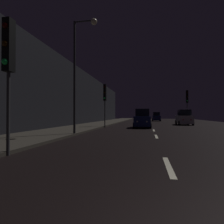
{
  "coord_description": "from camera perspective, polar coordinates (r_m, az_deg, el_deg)",
  "views": [
    {
      "loc": [
        -0.58,
        -2.53,
        1.45
      ],
      "look_at": [
        -3.96,
        15.64,
        1.71
      ],
      "focal_mm": 30.47,
      "sensor_mm": 36.0,
      "label": 1
    }
  ],
  "objects": [
    {
      "name": "streetlamp_overhead",
      "position": [
        13.81,
        -9.47,
        15.17
      ],
      "size": [
        1.7,
        0.44,
        8.05
      ],
      "color": "#2D2D30",
      "rests_on": "ground"
    },
    {
      "name": "car_distant_taillights",
      "position": [
        43.79,
        13.17,
        -1.46
      ],
      "size": [
        1.85,
        4.0,
        2.01
      ],
      "rotation": [
        0.0,
        0.0,
        1.57
      ],
      "color": "#141E51",
      "rests_on": "ground"
    },
    {
      "name": "lane_centerline",
      "position": [
        12.19,
        13.31,
        -7.59
      ],
      "size": [
        0.16,
        14.51,
        0.01
      ],
      "color": "beige",
      "rests_on": "ground"
    },
    {
      "name": "traffic_light_far_right",
      "position": [
        30.93,
        21.62,
        3.53
      ],
      "size": [
        0.31,
        0.46,
        5.14
      ],
      "rotation": [
        0.0,
        0.0,
        -1.59
      ],
      "color": "#38383A",
      "rests_on": "ground"
    },
    {
      "name": "traffic_light_near_left",
      "position": [
        7.98,
        -28.7,
        14.55
      ],
      "size": [
        0.31,
        0.46,
        4.89
      ],
      "rotation": [
        0.0,
        0.0,
        -1.56
      ],
      "color": "#38383A",
      "rests_on": "ground"
    },
    {
      "name": "ground",
      "position": [
        27.07,
        11.78,
        -3.87
      ],
      "size": [
        27.72,
        84.0,
        0.02
      ],
      "primitive_type": "cube",
      "color": "black"
    },
    {
      "name": "traffic_light_far_left",
      "position": [
        21.83,
        -2.17,
        4.84
      ],
      "size": [
        0.31,
        0.46,
        4.94
      ],
      "rotation": [
        0.0,
        0.0,
        -1.6
      ],
      "color": "#38383A",
      "rests_on": "ground"
    },
    {
      "name": "car_approaching_headlights",
      "position": [
        21.51,
        9.14,
        -2.11
      ],
      "size": [
        1.91,
        4.15,
        2.09
      ],
      "rotation": [
        0.0,
        0.0,
        -1.57
      ],
      "color": "#141E51",
      "rests_on": "ground"
    },
    {
      "name": "building_facade_left",
      "position": [
        25.57,
        -11.81,
        4.93
      ],
      "size": [
        0.8,
        63.0,
        7.99
      ],
      "primitive_type": "cube",
      "color": "black",
      "rests_on": "ground"
    },
    {
      "name": "car_parked_right_far",
      "position": [
        28.83,
        20.82,
        -1.67
      ],
      "size": [
        1.97,
        4.26,
        2.15
      ],
      "rotation": [
        0.0,
        0.0,
        1.57
      ],
      "color": "silver",
      "rests_on": "ground"
    },
    {
      "name": "sidewalk_left",
      "position": [
        27.97,
        -4.14,
        -3.61
      ],
      "size": [
        4.4,
        84.0,
        0.15
      ],
      "primitive_type": "cube",
      "color": "#38332B",
      "rests_on": "ground"
    }
  ]
}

